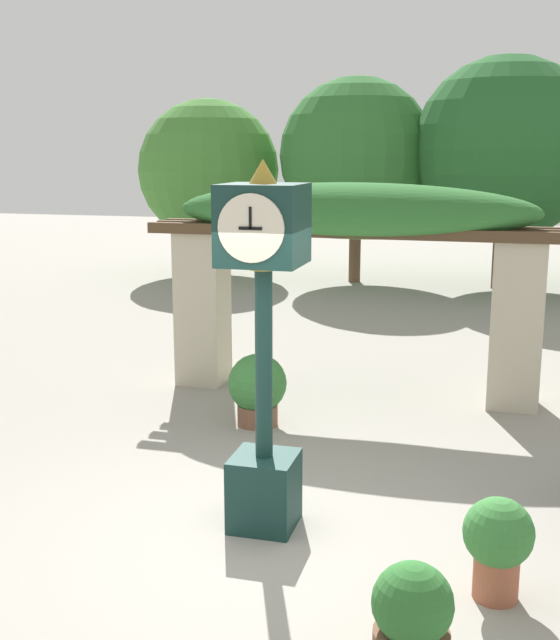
% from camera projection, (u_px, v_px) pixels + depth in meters
% --- Properties ---
extents(ground_plane, '(60.00, 60.00, 0.00)m').
position_uv_depth(ground_plane, '(257.00, 540.00, 6.50)').
color(ground_plane, gray).
extents(pedestal_clock, '(0.63, 0.68, 3.04)m').
position_uv_depth(pedestal_clock, '(264.00, 334.00, 6.43)').
color(pedestal_clock, '#14332D').
rests_on(pedestal_clock, ground).
extents(pergola, '(5.26, 1.21, 2.72)m').
position_uv_depth(pergola, '(353.00, 241.00, 10.05)').
color(pergola, '#BCB299').
rests_on(pergola, ground).
extents(potted_plant_near_left, '(0.50, 0.50, 0.75)m').
position_uv_depth(potted_plant_near_left, '(498.00, 542.00, 5.58)').
color(potted_plant_near_left, '#9E563D').
rests_on(potted_plant_near_left, ground).
extents(potted_plant_near_right, '(0.51, 0.51, 0.65)m').
position_uv_depth(potted_plant_near_right, '(412.00, 615.00, 4.89)').
color(potted_plant_near_right, brown).
rests_on(potted_plant_near_right, ground).
extents(potted_plant_far_left, '(0.67, 0.67, 0.83)m').
position_uv_depth(potted_plant_far_left, '(257.00, 388.00, 9.18)').
color(potted_plant_far_left, brown).
rests_on(potted_plant_far_left, ground).
extents(tree_line, '(14.17, 4.78, 5.18)m').
position_uv_depth(tree_line, '(451.00, 156.00, 18.42)').
color(tree_line, brown).
rests_on(tree_line, ground).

